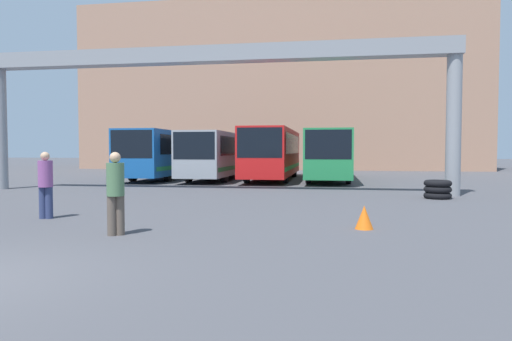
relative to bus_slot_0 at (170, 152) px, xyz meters
The scene contains 10 objects.
building_backdrop 21.09m from the bus_slot_0, 74.78° to the left, with size 39.58×12.00×16.39m.
overhead_gantry 11.45m from the bus_slot_0, 61.07° to the right, with size 21.33×0.80×6.46m.
bus_slot_0 is the anchor object (origin of this frame).
bus_slot_1 3.55m from the bus_slot_0, ahead, with size 2.51×11.18×2.96m.
bus_slot_2 7.04m from the bus_slot_0, ahead, with size 2.61×11.33×3.16m.
bus_slot_3 10.55m from the bus_slot_0, ahead, with size 2.57×11.43×3.03m.
pedestrian_near_right 18.21m from the bus_slot_0, 80.69° to the right, with size 0.38×0.38×1.84m.
pedestrian_mid_left 20.85m from the bus_slot_0, 73.30° to the right, with size 0.38×0.38×1.84m.
traffic_cone 21.61m from the bus_slot_0, 57.86° to the right, with size 0.43×0.43×0.57m.
tire_stack 18.34m from the bus_slot_0, 36.01° to the right, with size 1.04×1.04×0.72m.
Camera 1 is at (5.38, -5.57, 1.88)m, focal length 32.00 mm.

